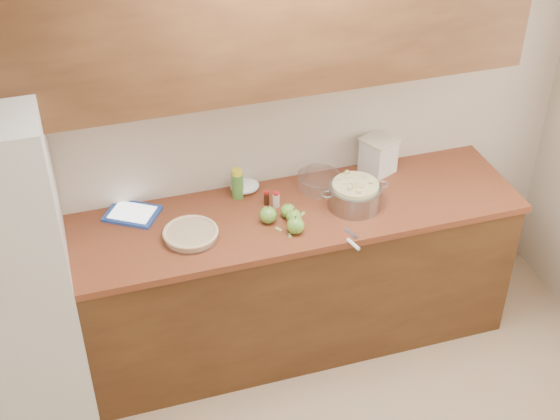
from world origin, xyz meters
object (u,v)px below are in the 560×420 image
object	(u,v)px
colander	(355,195)
tablet	(132,214)
pie	(191,234)
flour_canister	(378,155)

from	to	relation	value
colander	tablet	xyz separation A→B (m)	(-1.15, 0.27, -0.06)
pie	colander	distance (m)	0.90
colander	flour_canister	distance (m)	0.38
colander	pie	bearing A→B (deg)	-178.90
pie	colander	bearing A→B (deg)	1.10
flour_canister	tablet	world-z (taller)	flour_canister
pie	tablet	world-z (taller)	pie
colander	tablet	bearing A→B (deg)	166.94
colander	tablet	size ratio (longest dim) A/B	1.14
tablet	pie	bearing A→B (deg)	-15.51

